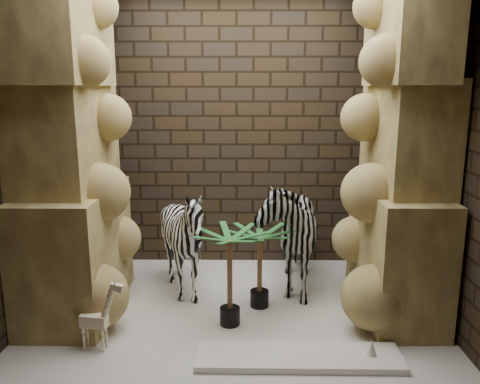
{
  "coord_description": "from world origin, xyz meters",
  "views": [
    {
      "loc": [
        0.09,
        -4.0,
        1.96
      ],
      "look_at": [
        0.05,
        0.15,
        1.05
      ],
      "focal_mm": 35.85,
      "sensor_mm": 36.0,
      "label": 1
    }
  ],
  "objects_px": {
    "palm_front": "(260,267)",
    "surfboard": "(299,357)",
    "zebra_right": "(286,221)",
    "palm_back": "(230,277)",
    "zebra_left": "(184,246)",
    "giraffe_toy": "(93,313)"
  },
  "relations": [
    {
      "from": "palm_front",
      "to": "surfboard",
      "type": "bearing_deg",
      "value": -73.64
    },
    {
      "from": "zebra_right",
      "to": "surfboard",
      "type": "xyz_separation_m",
      "value": [
        -0.01,
        -1.37,
        -0.65
      ]
    },
    {
      "from": "palm_back",
      "to": "palm_front",
      "type": "bearing_deg",
      "value": 53.21
    },
    {
      "from": "surfboard",
      "to": "zebra_left",
      "type": "bearing_deg",
      "value": 131.51
    },
    {
      "from": "surfboard",
      "to": "giraffe_toy",
      "type": "bearing_deg",
      "value": 175.12
    },
    {
      "from": "palm_front",
      "to": "giraffe_toy",
      "type": "bearing_deg",
      "value": -149.61
    },
    {
      "from": "zebra_left",
      "to": "zebra_right",
      "type": "bearing_deg",
      "value": 37.43
    },
    {
      "from": "zebra_right",
      "to": "surfboard",
      "type": "bearing_deg",
      "value": -87.76
    },
    {
      "from": "palm_back",
      "to": "zebra_left",
      "type": "bearing_deg",
      "value": 128.3
    },
    {
      "from": "giraffe_toy",
      "to": "palm_back",
      "type": "relative_size",
      "value": 0.71
    },
    {
      "from": "giraffe_toy",
      "to": "surfboard",
      "type": "xyz_separation_m",
      "value": [
        1.54,
        -0.14,
        -0.27
      ]
    },
    {
      "from": "zebra_left",
      "to": "surfboard",
      "type": "xyz_separation_m",
      "value": [
        0.97,
        -1.11,
        -0.47
      ]
    },
    {
      "from": "zebra_right",
      "to": "giraffe_toy",
      "type": "distance_m",
      "value": 2.01
    },
    {
      "from": "zebra_left",
      "to": "palm_back",
      "type": "bearing_deg",
      "value": -29.0
    },
    {
      "from": "giraffe_toy",
      "to": "palm_back",
      "type": "xyz_separation_m",
      "value": [
        1.02,
        0.4,
        0.12
      ]
    },
    {
      "from": "zebra_left",
      "to": "surfboard",
      "type": "relative_size",
      "value": 0.73
    },
    {
      "from": "surfboard",
      "to": "palm_back",
      "type": "bearing_deg",
      "value": 134.12
    },
    {
      "from": "palm_back",
      "to": "surfboard",
      "type": "bearing_deg",
      "value": -46.37
    },
    {
      "from": "surfboard",
      "to": "zebra_right",
      "type": "bearing_deg",
      "value": 89.93
    },
    {
      "from": "zebra_right",
      "to": "palm_back",
      "type": "height_order",
      "value": "zebra_right"
    },
    {
      "from": "giraffe_toy",
      "to": "surfboard",
      "type": "distance_m",
      "value": 1.57
    },
    {
      "from": "zebra_right",
      "to": "zebra_left",
      "type": "relative_size",
      "value": 1.23
    }
  ]
}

